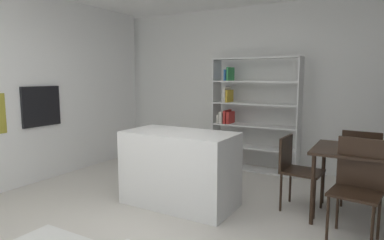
{
  "coord_description": "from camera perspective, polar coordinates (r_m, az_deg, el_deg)",
  "views": [
    {
      "loc": [
        1.86,
        -2.66,
        1.56
      ],
      "look_at": [
        0.19,
        0.23,
        1.12
      ],
      "focal_mm": 31.07,
      "sensor_mm": 36.0,
      "label": 1
    }
  ],
  "objects": [
    {
      "name": "dining_chair_island_side",
      "position": [
        4.12,
        17.22,
        -7.46
      ],
      "size": [
        0.46,
        0.44,
        0.86
      ],
      "rotation": [
        0.0,
        0.0,
        1.51
      ],
      "color": "black",
      "rests_on": "ground_plane"
    },
    {
      "name": "dining_chair_far",
      "position": [
        4.43,
        27.05,
        -6.49
      ],
      "size": [
        0.44,
        0.47,
        0.94
      ],
      "rotation": [
        0.0,
        0.0,
        3.08
      ],
      "color": "black",
      "rests_on": "ground_plane"
    },
    {
      "name": "ground_plane",
      "position": [
        3.6,
        -4.67,
        -18.23
      ],
      "size": [
        8.93,
        8.93,
        0.0
      ],
      "primitive_type": "plane",
      "color": "beige"
    },
    {
      "name": "back_partition",
      "position": [
        5.85,
        11.55,
        5.49
      ],
      "size": [
        6.5,
        0.06,
        2.74
      ],
      "primitive_type": "cube",
      "color": "white",
      "rests_on": "ground_plane"
    },
    {
      "name": "dining_chair_near",
      "position": [
        3.6,
        26.62,
        -9.23
      ],
      "size": [
        0.49,
        0.47,
        0.97
      ],
      "rotation": [
        0.0,
        0.0,
        -0.14
      ],
      "color": "black",
      "rests_on": "ground_plane"
    },
    {
      "name": "built_in_oven",
      "position": [
        5.38,
        -24.47,
        2.19
      ],
      "size": [
        0.06,
        0.62,
        0.59
      ],
      "color": "black",
      "rests_on": "ground_plane"
    },
    {
      "name": "open_bookshelf",
      "position": [
        5.61,
        9.76,
        0.89
      ],
      "size": [
        1.44,
        0.33,
        1.86
      ],
      "color": "white",
      "rests_on": "ground_plane"
    },
    {
      "name": "dining_table",
      "position": [
        3.99,
        26.91,
        -5.91
      ],
      "size": [
        0.94,
        0.81,
        0.79
      ],
      "color": "black",
      "rests_on": "ground_plane"
    },
    {
      "name": "kitchen_island",
      "position": [
        4.08,
        -2.12,
        -8.3
      ],
      "size": [
        1.34,
        0.7,
        0.9
      ],
      "primitive_type": "cube",
      "color": "white",
      "rests_on": "ground_plane"
    }
  ]
}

